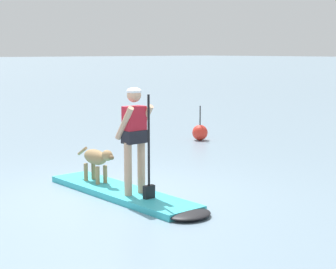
{
  "coord_description": "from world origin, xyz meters",
  "views": [
    {
      "loc": [
        7.12,
        -5.19,
        2.31
      ],
      "look_at": [
        0.0,
        1.0,
        0.9
      ],
      "focal_mm": 59.83,
      "sensor_mm": 36.0,
      "label": 1
    }
  ],
  "objects_px": {
    "paddleboard": "(130,195)",
    "person_paddler": "(135,133)",
    "marker_buoy": "(200,132)",
    "dog": "(97,159)"
  },
  "relations": [
    {
      "from": "paddleboard",
      "to": "person_paddler",
      "type": "distance_m",
      "value": 1.02
    },
    {
      "from": "person_paddler",
      "to": "marker_buoy",
      "type": "relative_size",
      "value": 1.84
    },
    {
      "from": "person_paddler",
      "to": "paddleboard",
      "type": "bearing_deg",
      "value": -179.89
    },
    {
      "from": "dog",
      "to": "paddleboard",
      "type": "bearing_deg",
      "value": 0.11
    },
    {
      "from": "paddleboard",
      "to": "marker_buoy",
      "type": "xyz_separation_m",
      "value": [
        -3.46,
        4.92,
        0.15
      ]
    },
    {
      "from": "dog",
      "to": "person_paddler",
      "type": "bearing_deg",
      "value": 0.11
    },
    {
      "from": "dog",
      "to": "marker_buoy",
      "type": "relative_size",
      "value": 1.17
    },
    {
      "from": "paddleboard",
      "to": "dog",
      "type": "relative_size",
      "value": 3.26
    },
    {
      "from": "dog",
      "to": "marker_buoy",
      "type": "xyz_separation_m",
      "value": [
        -2.55,
        4.92,
        -0.3
      ]
    },
    {
      "from": "paddleboard",
      "to": "dog",
      "type": "xyz_separation_m",
      "value": [
        -0.92,
        -0.0,
        0.46
      ]
    }
  ]
}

